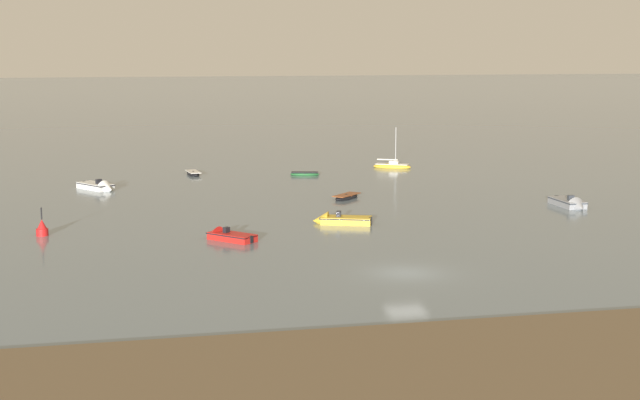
% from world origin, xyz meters
% --- Properties ---
extents(ground_plane, '(800.00, 800.00, 0.00)m').
position_xyz_m(ground_plane, '(0.00, 0.00, 0.00)').
color(ground_plane, slate).
extents(mudflat_shore, '(387.22, 16.14, 0.19)m').
position_xyz_m(mudflat_shore, '(-0.58, -19.01, 0.09)').
color(mudflat_shore, brown).
rests_on(mudflat_shore, ground).
extents(motorboat_moored_0, '(3.96, 4.16, 1.47)m').
position_xyz_m(motorboat_moored_0, '(-9.83, 12.83, 0.20)').
color(motorboat_moored_0, red).
rests_on(motorboat_moored_0, ground).
extents(motorboat_moored_1, '(4.16, 4.95, 1.67)m').
position_xyz_m(motorboat_moored_1, '(-19.15, 39.76, 0.23)').
color(motorboat_moored_1, white).
rests_on(motorboat_moored_1, ground).
extents(rowboat_moored_1, '(3.37, 1.83, 0.51)m').
position_xyz_m(rowboat_moored_1, '(2.78, 46.02, 0.14)').
color(rowboat_moored_1, '#23602D').
rests_on(rowboat_moored_1, ground).
extents(motorboat_moored_2, '(1.82, 4.94, 1.66)m').
position_xyz_m(motorboat_moored_2, '(21.55, 20.42, 0.23)').
color(motorboat_moored_2, gray).
rests_on(motorboat_moored_2, ground).
extents(motorboat_moored_3, '(4.96, 3.13, 1.61)m').
position_xyz_m(motorboat_moored_3, '(-0.37, 17.17, 0.22)').
color(motorboat_moored_3, gold).
rests_on(motorboat_moored_3, ground).
extents(rowboat_moored_4, '(3.37, 3.45, 0.57)m').
position_xyz_m(rowboat_moored_4, '(3.38, 29.30, 0.15)').
color(rowboat_moored_4, black).
rests_on(rowboat_moored_4, ground).
extents(sailboat_moored_0, '(4.58, 3.28, 4.98)m').
position_xyz_m(sailboat_moored_0, '(13.99, 50.07, 0.22)').
color(sailboat_moored_0, gold).
rests_on(sailboat_moored_0, ground).
extents(rowboat_moored_5, '(1.64, 3.61, 0.55)m').
position_xyz_m(rowboat_moored_5, '(-9.19, 49.06, 0.15)').
color(rowboat_moored_5, black).
rests_on(rowboat_moored_5, ground).
extents(channel_buoy, '(0.90, 0.90, 2.30)m').
position_xyz_m(channel_buoy, '(-23.06, 17.20, 0.46)').
color(channel_buoy, red).
rests_on(channel_buoy, ground).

